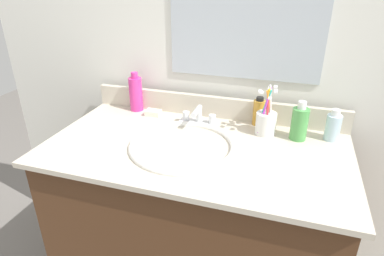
# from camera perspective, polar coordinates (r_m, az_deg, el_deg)

# --- Properties ---
(vanity_cabinet) EXTENTS (1.03, 0.53, 0.77)m
(vanity_cabinet) POSITION_cam_1_polar(r_m,az_deg,el_deg) (1.41, 0.49, -17.59)
(vanity_cabinet) COLOR #4C2D19
(vanity_cabinet) RESTS_ON ground_plane
(countertop) EXTENTS (1.07, 0.58, 0.02)m
(countertop) POSITION_cam_1_polar(r_m,az_deg,el_deg) (1.18, 0.56, -3.56)
(countertop) COLOR beige
(countertop) RESTS_ON vanity_cabinet
(backsplash) EXTENTS (1.07, 0.02, 0.09)m
(backsplash) POSITION_cam_1_polar(r_m,az_deg,el_deg) (1.40, 3.92, 3.68)
(backsplash) COLOR beige
(backsplash) RESTS_ON countertop
(back_wall) EXTENTS (2.17, 0.04, 1.30)m
(back_wall) POSITION_cam_1_polar(r_m,az_deg,el_deg) (1.53, 4.29, -1.77)
(back_wall) COLOR silver
(back_wall) RESTS_ON ground_plane
(mirror_panel) EXTENTS (0.60, 0.01, 0.56)m
(mirror_panel) POSITION_cam_1_polar(r_m,az_deg,el_deg) (1.32, 9.41, 20.27)
(mirror_panel) COLOR #B2BCC6
(sink_basin) EXTENTS (0.38, 0.38, 0.11)m
(sink_basin) POSITION_cam_1_polar(r_m,az_deg,el_deg) (1.19, -1.56, -4.52)
(sink_basin) COLOR white
(sink_basin) RESTS_ON countertop
(faucet) EXTENTS (0.16, 0.10, 0.08)m
(faucet) POSITION_cam_1_polar(r_m,az_deg,el_deg) (1.33, 1.15, 1.67)
(faucet) COLOR silver
(faucet) RESTS_ON countertop
(bottle_soap_pink) EXTENTS (0.06, 0.06, 0.17)m
(bottle_soap_pink) POSITION_cam_1_polar(r_m,az_deg,el_deg) (1.48, -9.69, 5.92)
(bottle_soap_pink) COLOR #D8338C
(bottle_soap_pink) RESTS_ON countertop
(bottle_oil_amber) EXTENTS (0.05, 0.05, 0.12)m
(bottle_oil_amber) POSITION_cam_1_polar(r_m,az_deg,el_deg) (1.35, 11.47, 2.74)
(bottle_oil_amber) COLOR gold
(bottle_oil_amber) RESTS_ON countertop
(bottle_gel_clear) EXTENTS (0.05, 0.05, 0.12)m
(bottle_gel_clear) POSITION_cam_1_polar(r_m,az_deg,el_deg) (1.30, 23.20, 0.22)
(bottle_gel_clear) COLOR silver
(bottle_gel_clear) RESTS_ON countertop
(bottle_toner_green) EXTENTS (0.06, 0.06, 0.15)m
(bottle_toner_green) POSITION_cam_1_polar(r_m,az_deg,el_deg) (1.26, 18.09, 0.82)
(bottle_toner_green) COLOR #4C9E4C
(bottle_toner_green) RESTS_ON countertop
(cup_white_ceramic) EXTENTS (0.08, 0.09, 0.20)m
(cup_white_ceramic) POSITION_cam_1_polar(r_m,az_deg,el_deg) (1.27, 12.67, 1.13)
(cup_white_ceramic) COLOR white
(cup_white_ceramic) RESTS_ON countertop
(soap_bar) EXTENTS (0.06, 0.04, 0.02)m
(soap_bar) POSITION_cam_1_polar(r_m,az_deg,el_deg) (1.43, -6.73, 2.63)
(soap_bar) COLOR white
(soap_bar) RESTS_ON countertop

